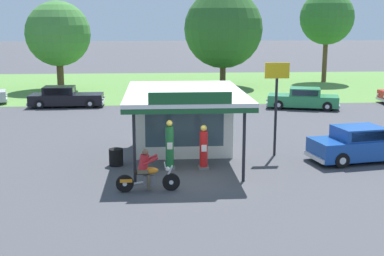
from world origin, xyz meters
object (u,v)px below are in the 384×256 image
(roadside_pole_sign, at_px, (276,92))
(spare_tire_stack, at_px, (116,157))
(gas_pump_nearside, at_px, (170,147))
(featured_classic_sedan, at_px, (364,145))
(motorcycle_with_rider, at_px, (147,174))
(parked_car_back_row_centre, at_px, (210,96))
(gas_pump_offside, at_px, (204,149))
(parked_car_back_row_left, at_px, (65,97))
(parked_car_back_row_right, at_px, (303,99))

(roadside_pole_sign, height_order, spare_tire_stack, roadside_pole_sign)
(gas_pump_nearside, relative_size, featured_classic_sedan, 0.40)
(motorcycle_with_rider, relative_size, roadside_pole_sign, 0.54)
(featured_classic_sedan, relative_size, spare_tire_stack, 7.30)
(roadside_pole_sign, bearing_deg, motorcycle_with_rider, -140.86)
(motorcycle_with_rider, height_order, spare_tire_stack, motorcycle_with_rider)
(parked_car_back_row_centre, relative_size, spare_tire_stack, 7.21)
(gas_pump_offside, bearing_deg, parked_car_back_row_left, 117.29)
(parked_car_back_row_left, relative_size, spare_tire_stack, 7.53)
(featured_classic_sedan, bearing_deg, gas_pump_offside, -173.76)
(gas_pump_nearside, height_order, gas_pump_offside, gas_pump_nearside)
(gas_pump_offside, relative_size, parked_car_back_row_centre, 0.36)
(gas_pump_nearside, xyz_separation_m, motorcycle_with_rider, (-0.90, -2.74, -0.30))
(parked_car_back_row_centre, height_order, spare_tire_stack, parked_car_back_row_centre)
(gas_pump_nearside, xyz_separation_m, parked_car_back_row_right, (9.84, 14.50, -0.28))
(gas_pump_offside, relative_size, roadside_pole_sign, 0.44)
(motorcycle_with_rider, distance_m, spare_tire_stack, 3.77)
(motorcycle_with_rider, height_order, featured_classic_sedan, motorcycle_with_rider)
(gas_pump_offside, bearing_deg, motorcycle_with_rider, -130.06)
(featured_classic_sedan, relative_size, parked_car_back_row_right, 0.99)
(motorcycle_with_rider, distance_m, parked_car_back_row_centre, 19.40)
(parked_car_back_row_left, height_order, parked_car_back_row_right, parked_car_back_row_left)
(gas_pump_nearside, xyz_separation_m, parked_car_back_row_centre, (3.40, 16.17, -0.26))
(motorcycle_with_rider, height_order, parked_car_back_row_centre, motorcycle_with_rider)
(gas_pump_offside, bearing_deg, spare_tire_stack, 168.39)
(gas_pump_offside, xyz_separation_m, featured_classic_sedan, (7.18, 0.79, -0.14))
(spare_tire_stack, bearing_deg, parked_car_back_row_right, 48.61)
(parked_car_back_row_centre, bearing_deg, roadside_pole_sign, -84.13)
(parked_car_back_row_left, distance_m, parked_car_back_row_right, 17.06)
(parked_car_back_row_left, height_order, spare_tire_stack, parked_car_back_row_left)
(gas_pump_offside, distance_m, spare_tire_stack, 3.79)
(gas_pump_nearside, bearing_deg, parked_car_back_row_right, 55.83)
(gas_pump_nearside, distance_m, parked_car_back_row_right, 17.53)
(featured_classic_sedan, distance_m, parked_car_back_row_right, 13.77)
(parked_car_back_row_right, distance_m, roadside_pole_sign, 13.69)
(gas_pump_nearside, distance_m, spare_tire_stack, 2.46)
(parked_car_back_row_centre, distance_m, parked_car_back_row_right, 6.66)
(gas_pump_nearside, distance_m, featured_classic_sedan, 8.63)
(parked_car_back_row_right, xyz_separation_m, spare_tire_stack, (-12.11, -13.74, -0.32))
(gas_pump_nearside, height_order, motorcycle_with_rider, gas_pump_nearside)
(motorcycle_with_rider, bearing_deg, roadside_pole_sign, 39.14)
(gas_pump_offside, height_order, spare_tire_stack, gas_pump_offside)
(parked_car_back_row_centre, bearing_deg, parked_car_back_row_left, 178.30)
(parked_car_back_row_centre, height_order, roadside_pole_sign, roadside_pole_sign)
(parked_car_back_row_left, relative_size, parked_car_back_row_right, 1.02)
(gas_pump_offside, xyz_separation_m, parked_car_back_row_left, (-8.51, 16.48, -0.17))
(gas_pump_nearside, xyz_separation_m, spare_tire_stack, (-2.27, 0.76, -0.60))
(motorcycle_with_rider, bearing_deg, spare_tire_stack, 111.41)
(gas_pump_nearside, relative_size, gas_pump_offside, 1.12)
(featured_classic_sedan, bearing_deg, motorcycle_with_rider, -159.61)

